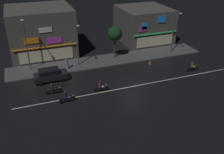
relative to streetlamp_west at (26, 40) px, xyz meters
name	(u,v)px	position (x,y,z in m)	size (l,w,h in m)	color
ground_plane	(133,86)	(11.65, -8.95, -4.59)	(140.00, 140.00, 0.00)	black
lane_divider_stripe	(133,86)	(11.65, -8.95, -4.58)	(28.70, 0.16, 0.01)	beige
sidewalk_far	(109,60)	(11.65, -0.26, -4.52)	(30.21, 4.37, 0.14)	#4C4C4F
storefront_left_block	(144,24)	(20.71, 6.39, -1.59)	(8.41, 9.12, 6.00)	#56514C
storefront_center_block	(41,31)	(2.59, 6.42, -0.89)	(9.76, 9.17, 7.40)	#56514C
streetlamp_west	(26,40)	(0.00, 0.00, 0.00)	(0.44, 1.64, 7.60)	#47494C
streetlamp_mid	(77,41)	(6.76, -0.75, -0.63)	(0.44, 1.64, 6.39)	#47494C
streetlamp_east	(174,28)	(22.27, -1.10, -0.42)	(0.44, 1.64, 6.80)	#47494C
pedestrian_on_sidewalk	(67,63)	(4.97, -1.29, -3.57)	(0.34, 0.34, 1.88)	gray
street_tree	(115,34)	(12.77, 0.28, -0.66)	(2.23, 2.23, 4.94)	#473323
parked_car_near_kerb	(50,75)	(2.27, -3.84, -3.72)	(4.30, 1.98, 1.67)	black
motorcycle_lead	(101,87)	(7.55, -8.72, -3.95)	(1.90, 0.60, 1.52)	black
motorcycle_following	(67,98)	(3.23, -9.68, -3.95)	(1.90, 0.60, 1.52)	black
motorcycle_opposite_lane	(53,89)	(2.09, -7.32, -3.95)	(1.90, 0.60, 1.52)	black
motorcycle_trailing_far	(193,67)	(21.39, -7.82, -3.95)	(1.90, 0.60, 1.52)	black
traffic_cone	(150,62)	(16.90, -3.64, -4.31)	(0.36, 0.36, 0.55)	orange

